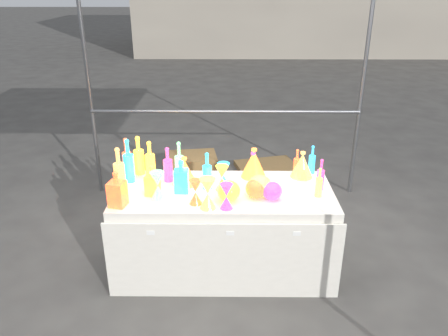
{
  "coord_description": "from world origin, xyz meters",
  "views": [
    {
      "loc": [
        0.03,
        -3.24,
        2.35
      ],
      "look_at": [
        0.0,
        0.0,
        0.95
      ],
      "focal_mm": 35.0,
      "sensor_mm": 36.0,
      "label": 1
    }
  ],
  "objects_px": {
    "display_table": "(224,230)",
    "cardboard_box_closed": "(193,171)",
    "lampshade_0": "(185,171)",
    "bottle_0": "(139,155)",
    "globe_0": "(229,192)",
    "decanter_0": "(152,180)",
    "hourglass_0": "(195,192)"
  },
  "relations": [
    {
      "from": "display_table",
      "to": "globe_0",
      "type": "height_order",
      "value": "globe_0"
    },
    {
      "from": "decanter_0",
      "to": "hourglass_0",
      "type": "height_order",
      "value": "decanter_0"
    },
    {
      "from": "display_table",
      "to": "decanter_0",
      "type": "distance_m",
      "value": 0.77
    },
    {
      "from": "lampshade_0",
      "to": "bottle_0",
      "type": "bearing_deg",
      "value": 164.1
    },
    {
      "from": "cardboard_box_closed",
      "to": "globe_0",
      "type": "distance_m",
      "value": 1.94
    },
    {
      "from": "display_table",
      "to": "lampshade_0",
      "type": "distance_m",
      "value": 0.61
    },
    {
      "from": "display_table",
      "to": "decanter_0",
      "type": "relative_size",
      "value": 7.15
    },
    {
      "from": "display_table",
      "to": "cardboard_box_closed",
      "type": "bearing_deg",
      "value": 103.82
    },
    {
      "from": "cardboard_box_closed",
      "to": "bottle_0",
      "type": "xyz_separation_m",
      "value": [
        -0.36,
        -1.27,
        0.72
      ]
    },
    {
      "from": "hourglass_0",
      "to": "lampshade_0",
      "type": "relative_size",
      "value": 0.81
    },
    {
      "from": "cardboard_box_closed",
      "to": "lampshade_0",
      "type": "height_order",
      "value": "lampshade_0"
    },
    {
      "from": "bottle_0",
      "to": "decanter_0",
      "type": "xyz_separation_m",
      "value": [
        0.18,
        -0.42,
        -0.05
      ]
    },
    {
      "from": "display_table",
      "to": "hourglass_0",
      "type": "bearing_deg",
      "value": -133.68
    },
    {
      "from": "decanter_0",
      "to": "lampshade_0",
      "type": "distance_m",
      "value": 0.31
    },
    {
      "from": "hourglass_0",
      "to": "globe_0",
      "type": "xyz_separation_m",
      "value": [
        0.26,
        0.06,
        -0.03
      ]
    },
    {
      "from": "bottle_0",
      "to": "lampshade_0",
      "type": "distance_m",
      "value": 0.48
    },
    {
      "from": "display_table",
      "to": "cardboard_box_closed",
      "type": "xyz_separation_m",
      "value": [
        -0.4,
        1.62,
        -0.16
      ]
    },
    {
      "from": "decanter_0",
      "to": "globe_0",
      "type": "distance_m",
      "value": 0.62
    },
    {
      "from": "bottle_0",
      "to": "display_table",
      "type": "bearing_deg",
      "value": -24.38
    },
    {
      "from": "display_table",
      "to": "cardboard_box_closed",
      "type": "distance_m",
      "value": 1.67
    },
    {
      "from": "bottle_0",
      "to": "hourglass_0",
      "type": "relative_size",
      "value": 1.77
    },
    {
      "from": "hourglass_0",
      "to": "display_table",
      "type": "bearing_deg",
      "value": 46.32
    },
    {
      "from": "bottle_0",
      "to": "lampshade_0",
      "type": "xyz_separation_m",
      "value": [
        0.42,
        -0.22,
        -0.05
      ]
    },
    {
      "from": "bottle_0",
      "to": "decanter_0",
      "type": "bearing_deg",
      "value": -66.36
    },
    {
      "from": "cardboard_box_closed",
      "to": "globe_0",
      "type": "xyz_separation_m",
      "value": [
        0.44,
        -1.79,
        0.61
      ]
    },
    {
      "from": "cardboard_box_closed",
      "to": "bottle_0",
      "type": "height_order",
      "value": "bottle_0"
    },
    {
      "from": "display_table",
      "to": "globe_0",
      "type": "bearing_deg",
      "value": -76.99
    },
    {
      "from": "decanter_0",
      "to": "cardboard_box_closed",
      "type": "bearing_deg",
      "value": 97.81
    },
    {
      "from": "globe_0",
      "to": "decanter_0",
      "type": "bearing_deg",
      "value": 171.52
    },
    {
      "from": "decanter_0",
      "to": "lampshade_0",
      "type": "height_order",
      "value": "decanter_0"
    },
    {
      "from": "cardboard_box_closed",
      "to": "decanter_0",
      "type": "xyz_separation_m",
      "value": [
        -0.18,
        -1.7,
        0.67
      ]
    },
    {
      "from": "lampshade_0",
      "to": "hourglass_0",
      "type": "bearing_deg",
      "value": -60.23
    }
  ]
}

